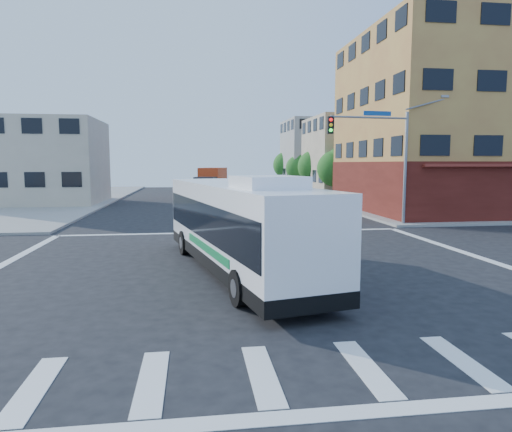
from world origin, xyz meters
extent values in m
plane|color=black|center=(0.00, 0.00, 0.00)|extent=(120.00, 120.00, 0.00)
cube|color=gray|center=(35.00, 35.00, 0.07)|extent=(50.00, 50.00, 0.15)
cube|color=#C09545|center=(20.00, 18.50, 7.00)|extent=(18.00, 15.00, 14.00)
cube|color=maroon|center=(20.00, 18.50, 2.00)|extent=(18.09, 15.08, 4.00)
cube|color=#C2B494|center=(17.00, 34.00, 4.50)|extent=(12.00, 10.00, 9.00)
cube|color=gray|center=(17.00, 48.00, 5.00)|extent=(12.00, 10.00, 10.00)
cube|color=beige|center=(-17.00, 30.00, 4.00)|extent=(12.00, 10.00, 8.00)
cylinder|color=gray|center=(10.80, 10.80, 3.50)|extent=(0.18, 0.18, 7.00)
cylinder|color=gray|center=(8.30, 10.55, 6.60)|extent=(5.01, 0.62, 0.12)
cube|color=black|center=(5.80, 10.30, 6.10)|extent=(0.32, 0.30, 1.00)
sphere|color=#FF0C0C|center=(5.80, 10.13, 6.40)|extent=(0.20, 0.20, 0.20)
sphere|color=yellow|center=(5.80, 10.13, 6.10)|extent=(0.20, 0.20, 0.20)
sphere|color=#19FF33|center=(5.80, 10.13, 5.80)|extent=(0.20, 0.20, 0.20)
cube|color=#14458F|center=(8.80, 10.60, 6.85)|extent=(1.80, 0.22, 0.28)
cube|color=gray|center=(13.30, 11.05, 8.00)|extent=(0.50, 0.22, 0.14)
cylinder|color=#361F13|center=(11.80, 28.00, 0.96)|extent=(0.28, 0.28, 1.92)
sphere|color=#19591C|center=(11.80, 28.00, 3.37)|extent=(3.60, 3.60, 3.60)
sphere|color=#19591C|center=(12.20, 27.70, 4.27)|extent=(2.52, 2.52, 2.52)
cylinder|color=#361F13|center=(11.80, 36.00, 1.00)|extent=(0.28, 0.28, 1.99)
sphere|color=#19591C|center=(11.80, 36.00, 3.51)|extent=(3.80, 3.80, 3.80)
sphere|color=#19591C|center=(12.20, 35.70, 4.46)|extent=(2.66, 2.66, 2.66)
cylinder|color=#361F13|center=(11.80, 44.00, 0.94)|extent=(0.28, 0.28, 1.89)
sphere|color=#19591C|center=(11.80, 44.00, 3.25)|extent=(3.40, 3.40, 3.40)
sphere|color=#19591C|center=(12.20, 43.70, 4.10)|extent=(2.38, 2.38, 2.38)
cylinder|color=#361F13|center=(11.80, 52.00, 1.01)|extent=(0.28, 0.28, 2.03)
sphere|color=#19591C|center=(11.80, 52.00, 3.63)|extent=(4.00, 4.00, 4.00)
sphere|color=#19591C|center=(12.20, 51.70, 4.63)|extent=(2.80, 2.80, 2.80)
cube|color=black|center=(-0.67, 0.02, 0.54)|extent=(4.97, 12.14, 0.44)
cube|color=white|center=(-0.67, 0.02, 1.75)|extent=(4.95, 12.11, 2.81)
cube|color=black|center=(-0.67, 0.02, 1.92)|extent=(4.93, 11.77, 1.23)
cube|color=black|center=(-1.90, 5.75, 1.83)|extent=(2.28, 0.54, 1.33)
cube|color=#E5590C|center=(-1.91, 5.78, 2.81)|extent=(1.86, 0.45, 0.28)
cube|color=white|center=(-0.67, 0.02, 3.10)|extent=(4.85, 11.87, 0.12)
cube|color=white|center=(-0.05, -2.88, 3.34)|extent=(2.18, 2.49, 0.36)
cube|color=#107B3D|center=(-1.81, -0.73, 1.04)|extent=(1.16, 5.31, 0.28)
cube|color=#107B3D|center=(0.68, -0.20, 1.04)|extent=(1.16, 5.31, 0.28)
cylinder|color=black|center=(-2.62, 3.48, 0.51)|extent=(0.51, 1.07, 1.03)
cylinder|color=#99999E|center=(-2.76, 3.45, 0.51)|extent=(0.15, 0.51, 0.51)
cylinder|color=black|center=(-0.31, 3.97, 0.51)|extent=(0.51, 1.07, 1.03)
cylinder|color=#99999E|center=(-0.18, 4.00, 0.51)|extent=(0.15, 0.51, 0.51)
cylinder|color=black|center=(-1.03, -3.94, 0.51)|extent=(0.51, 1.07, 1.03)
cylinder|color=#99999E|center=(-1.16, -3.96, 0.51)|extent=(0.15, 0.51, 0.51)
cylinder|color=black|center=(1.28, -3.44, 0.51)|extent=(0.51, 1.07, 1.03)
cylinder|color=#99999E|center=(1.42, -3.41, 0.51)|extent=(0.15, 0.51, 0.51)
cube|color=#2A292F|center=(-0.87, 33.06, 1.22)|extent=(2.63, 2.56, 2.44)
cube|color=black|center=(-1.11, 32.20, 1.60)|extent=(1.92, 0.59, 0.94)
cube|color=red|center=(0.08, 36.50, 1.97)|extent=(3.57, 5.67, 2.82)
cube|color=black|center=(-0.22, 35.42, 0.52)|extent=(3.98, 7.79, 0.28)
cylinder|color=black|center=(-1.77, 33.51, 0.47)|extent=(0.50, 0.97, 0.94)
cylinder|color=black|center=(0.13, 32.98, 0.47)|extent=(0.50, 0.97, 0.94)
cylinder|color=black|center=(-1.05, 36.13, 0.47)|extent=(0.50, 0.97, 0.94)
cylinder|color=black|center=(0.85, 35.61, 0.47)|extent=(0.50, 0.97, 0.94)
cylinder|color=black|center=(-0.43, 38.39, 0.47)|extent=(0.50, 0.97, 0.94)
cylinder|color=black|center=(1.47, 37.87, 0.47)|extent=(0.50, 0.97, 0.94)
imported|color=gold|center=(6.22, 28.32, 0.76)|extent=(1.86, 4.49, 1.52)
camera|label=1|loc=(-2.21, -15.95, 3.88)|focal=32.00mm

